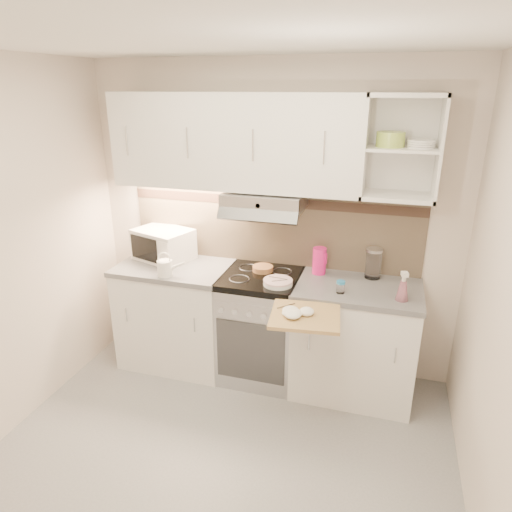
{
  "coord_description": "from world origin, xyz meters",
  "views": [
    {
      "loc": [
        0.9,
        -2.06,
        2.29
      ],
      "look_at": [
        0.0,
        0.95,
        1.11
      ],
      "focal_mm": 32.0,
      "sensor_mm": 36.0,
      "label": 1
    }
  ],
  "objects_px": {
    "plate_stack": "(278,282)",
    "watering_can": "(166,267)",
    "microwave": "(163,244)",
    "cutting_board": "(305,316)",
    "glass_jar": "(373,263)",
    "spray_bottle": "(403,288)",
    "pink_pitcher": "(319,261)",
    "electric_range": "(261,326)"
  },
  "relations": [
    {
      "from": "plate_stack",
      "to": "watering_can",
      "type": "bearing_deg",
      "value": -174.96
    },
    {
      "from": "microwave",
      "to": "cutting_board",
      "type": "bearing_deg",
      "value": -7.1
    },
    {
      "from": "cutting_board",
      "to": "glass_jar",
      "type": "bearing_deg",
      "value": 55.01
    },
    {
      "from": "microwave",
      "to": "spray_bottle",
      "type": "height_order",
      "value": "microwave"
    },
    {
      "from": "watering_can",
      "to": "spray_bottle",
      "type": "height_order",
      "value": "spray_bottle"
    },
    {
      "from": "watering_can",
      "to": "plate_stack",
      "type": "distance_m",
      "value": 0.88
    },
    {
      "from": "microwave",
      "to": "plate_stack",
      "type": "bearing_deg",
      "value": 4.63
    },
    {
      "from": "pink_pitcher",
      "to": "cutting_board",
      "type": "xyz_separation_m",
      "value": [
        0.02,
        -0.69,
        -0.13
      ]
    },
    {
      "from": "pink_pitcher",
      "to": "spray_bottle",
      "type": "xyz_separation_m",
      "value": [
        0.63,
        -0.32,
        -0.02
      ]
    },
    {
      "from": "microwave",
      "to": "pink_pitcher",
      "type": "xyz_separation_m",
      "value": [
        1.32,
        0.05,
        -0.02
      ]
    },
    {
      "from": "electric_range",
      "to": "spray_bottle",
      "type": "xyz_separation_m",
      "value": [
        1.05,
        -0.15,
        0.54
      ]
    },
    {
      "from": "microwave",
      "to": "spray_bottle",
      "type": "bearing_deg",
      "value": 10.45
    },
    {
      "from": "cutting_board",
      "to": "microwave",
      "type": "bearing_deg",
      "value": 147.92
    },
    {
      "from": "electric_range",
      "to": "cutting_board",
      "type": "xyz_separation_m",
      "value": [
        0.45,
        -0.52,
        0.42
      ]
    },
    {
      "from": "watering_can",
      "to": "spray_bottle",
      "type": "distance_m",
      "value": 1.76
    },
    {
      "from": "glass_jar",
      "to": "pink_pitcher",
      "type": "bearing_deg",
      "value": -175.44
    },
    {
      "from": "watering_can",
      "to": "pink_pitcher",
      "type": "distance_m",
      "value": 1.2
    },
    {
      "from": "glass_jar",
      "to": "cutting_board",
      "type": "relative_size",
      "value": 0.52
    },
    {
      "from": "pink_pitcher",
      "to": "spray_bottle",
      "type": "distance_m",
      "value": 0.7
    },
    {
      "from": "plate_stack",
      "to": "pink_pitcher",
      "type": "xyz_separation_m",
      "value": [
        0.26,
        0.31,
        0.09
      ]
    },
    {
      "from": "cutting_board",
      "to": "spray_bottle",
      "type": "bearing_deg",
      "value": 24.87
    },
    {
      "from": "spray_bottle",
      "to": "cutting_board",
      "type": "bearing_deg",
      "value": -159.98
    },
    {
      "from": "watering_can",
      "to": "plate_stack",
      "type": "bearing_deg",
      "value": -7.96
    },
    {
      "from": "microwave",
      "to": "spray_bottle",
      "type": "xyz_separation_m",
      "value": [
        1.95,
        -0.26,
        -0.04
      ]
    },
    {
      "from": "cutting_board",
      "to": "plate_stack",
      "type": "bearing_deg",
      "value": 119.64
    },
    {
      "from": "microwave",
      "to": "glass_jar",
      "type": "height_order",
      "value": "microwave"
    },
    {
      "from": "spray_bottle",
      "to": "cutting_board",
      "type": "relative_size",
      "value": 0.51
    },
    {
      "from": "glass_jar",
      "to": "spray_bottle",
      "type": "bearing_deg",
      "value": -58.09
    },
    {
      "from": "electric_range",
      "to": "plate_stack",
      "type": "relative_size",
      "value": 4.11
    },
    {
      "from": "spray_bottle",
      "to": "pink_pitcher",
      "type": "bearing_deg",
      "value": 141.58
    },
    {
      "from": "electric_range",
      "to": "microwave",
      "type": "distance_m",
      "value": 1.07
    },
    {
      "from": "electric_range",
      "to": "microwave",
      "type": "relative_size",
      "value": 1.66
    },
    {
      "from": "watering_can",
      "to": "spray_bottle",
      "type": "relative_size",
      "value": 0.98
    },
    {
      "from": "microwave",
      "to": "watering_can",
      "type": "xyz_separation_m",
      "value": [
        0.19,
        -0.33,
        -0.06
      ]
    },
    {
      "from": "pink_pitcher",
      "to": "spray_bottle",
      "type": "relative_size",
      "value": 0.92
    },
    {
      "from": "plate_stack",
      "to": "spray_bottle",
      "type": "relative_size",
      "value": 0.95
    },
    {
      "from": "plate_stack",
      "to": "electric_range",
      "type": "bearing_deg",
      "value": 140.36
    },
    {
      "from": "plate_stack",
      "to": "glass_jar",
      "type": "height_order",
      "value": "glass_jar"
    },
    {
      "from": "pink_pitcher",
      "to": "glass_jar",
      "type": "bearing_deg",
      "value": 23.49
    },
    {
      "from": "watering_can",
      "to": "glass_jar",
      "type": "height_order",
      "value": "glass_jar"
    },
    {
      "from": "pink_pitcher",
      "to": "cutting_board",
      "type": "height_order",
      "value": "pink_pitcher"
    },
    {
      "from": "electric_range",
      "to": "spray_bottle",
      "type": "distance_m",
      "value": 1.19
    }
  ]
}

